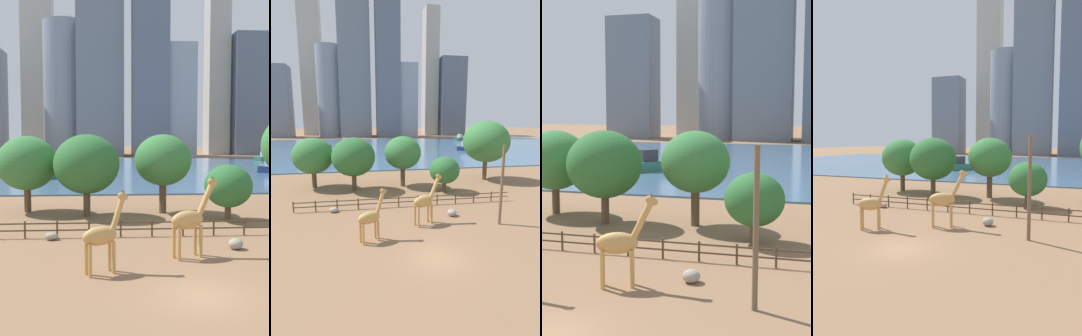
% 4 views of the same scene
% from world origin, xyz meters
% --- Properties ---
extents(ground_plane, '(400.00, 400.00, 0.00)m').
position_xyz_m(ground_plane, '(0.00, 80.00, 0.00)').
color(ground_plane, '#8C6647').
extents(harbor_water, '(180.00, 86.00, 0.20)m').
position_xyz_m(harbor_water, '(0.00, 77.00, 0.10)').
color(harbor_water, '#476B8C').
rests_on(harbor_water, ground).
extents(giraffe_tall, '(2.79, 1.69, 4.65)m').
position_xyz_m(giraffe_tall, '(-4.76, 3.59, 2.16)').
color(giraffe_tall, tan).
rests_on(giraffe_tall, ground).
extents(giraffe_companion, '(3.41, 1.87, 5.12)m').
position_xyz_m(giraffe_companion, '(0.70, 6.39, 2.42)').
color(giraffe_companion, tan).
rests_on(giraffe_companion, ground).
extents(utility_pole, '(0.28, 0.28, 7.89)m').
position_xyz_m(utility_pole, '(8.03, 5.06, 3.94)').
color(utility_pole, brown).
rests_on(utility_pole, ground).
extents(boulder_near_fence, '(0.99, 0.98, 0.74)m').
position_xyz_m(boulder_near_fence, '(4.17, 8.06, 0.37)').
color(boulder_near_fence, gray).
rests_on(boulder_near_fence, ground).
extents(boulder_by_pole, '(0.95, 0.75, 0.56)m').
position_xyz_m(boulder_by_pole, '(-8.59, 11.41, 0.28)').
color(boulder_by_pole, gray).
rests_on(boulder_by_pole, ground).
extents(enclosure_fence, '(26.12, 0.14, 1.30)m').
position_xyz_m(enclosure_fence, '(-0.44, 12.00, 0.77)').
color(enclosure_fence, '#4C3826').
rests_on(enclosure_fence, ground).
extents(tree_left_large, '(6.01, 6.01, 7.64)m').
position_xyz_m(tree_left_large, '(-12.43, 23.00, 4.91)').
color(tree_left_large, brown).
rests_on(tree_left_large, ground).
extents(tree_center_broad, '(6.24, 6.24, 7.79)m').
position_xyz_m(tree_center_broad, '(-6.41, 20.43, 4.96)').
color(tree_center_broad, brown).
rests_on(tree_center_broad, ground).
extents(tree_right_tall, '(4.29, 4.29, 5.08)m').
position_xyz_m(tree_right_tall, '(6.37, 17.51, 3.14)').
color(tree_right_tall, brown).
rests_on(tree_right_tall, ground).
extents(tree_left_small, '(7.73, 7.73, 10.08)m').
position_xyz_m(tree_left_small, '(15.63, 23.55, 6.58)').
color(tree_left_small, brown).
rests_on(tree_left_small, ground).
extents(tree_right_small, '(5.61, 5.61, 7.79)m').
position_xyz_m(tree_right_small, '(1.02, 21.70, 5.23)').
color(tree_right_small, brown).
rests_on(tree_right_small, ground).
extents(boat_ferry, '(6.57, 5.88, 5.86)m').
position_xyz_m(boat_ferry, '(28.92, 62.24, 1.18)').
color(boat_ferry, navy).
rests_on(boat_ferry, harbor_water).
extents(boat_sailboat, '(6.66, 7.57, 3.29)m').
position_xyz_m(boat_sailboat, '(-14.03, 55.02, 1.31)').
color(boat_sailboat, '#337259').
rests_on(boat_sailboat, harbor_water).
extents(boat_tug, '(6.37, 6.04, 5.82)m').
position_xyz_m(boat_tug, '(42.22, 103.27, 1.17)').
color(boat_tug, '#337259').
rests_on(boat_tug, harbor_water).
extents(skyline_tower_needle, '(12.88, 15.13, 95.07)m').
position_xyz_m(skyline_tower_needle, '(11.51, 137.26, 47.53)').
color(skyline_tower_needle, slate).
rests_on(skyline_tower_needle, ground).
extents(skyline_block_central, '(12.83, 9.65, 91.92)m').
position_xyz_m(skyline_block_central, '(-33.53, 163.95, 45.96)').
color(skyline_block_central, '#B7B2A8').
rests_on(skyline_block_central, ground).
extents(skyline_tower_glass, '(14.84, 12.10, 39.40)m').
position_xyz_m(skyline_tower_glass, '(-50.36, 143.96, 19.70)').
color(skyline_tower_glass, slate).
rests_on(skyline_tower_glass, ground).
extents(skyline_block_left, '(8.50, 10.54, 76.73)m').
position_xyz_m(skyline_block_left, '(40.36, 151.37, 38.36)').
color(skyline_block_left, '#B7B2A8').
rests_on(skyline_block_left, ground).
extents(skyline_block_right, '(15.92, 9.10, 47.89)m').
position_xyz_m(skyline_block_right, '(53.51, 146.16, 23.94)').
color(skyline_block_right, slate).
rests_on(skyline_block_right, ground).
extents(skyline_tower_short, '(16.47, 16.47, 51.21)m').
position_xyz_m(skyline_tower_short, '(-20.65, 147.11, 25.61)').
color(skyline_tower_short, gray).
rests_on(skyline_tower_short, ground).
extents(skyline_block_wide, '(13.82, 10.94, 41.09)m').
position_xyz_m(skyline_block_wide, '(21.18, 136.48, 20.54)').
color(skyline_block_wide, '#939EAD').
rests_on(skyline_block_wide, ground).
extents(skyline_tower_far, '(17.28, 12.23, 87.30)m').
position_xyz_m(skyline_tower_far, '(-6.77, 140.06, 43.65)').
color(skyline_tower_far, slate).
rests_on(skyline_tower_far, ground).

